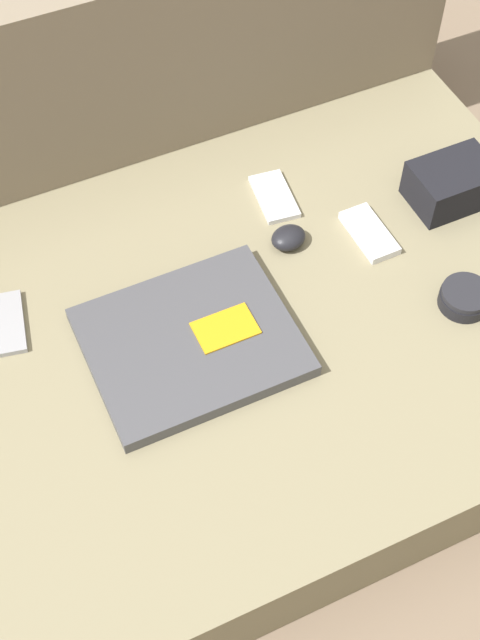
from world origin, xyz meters
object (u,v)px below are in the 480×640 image
object	(u,v)px
computer_mouse	(288,238)
phone_small	(274,197)
phone_black	(369,233)
speaker_puck	(465,298)
phone_silver	(4,324)
laptop	(190,339)
camera_pouch	(452,184)

from	to	relation	value
computer_mouse	phone_small	world-z (taller)	computer_mouse
phone_small	phone_black	bearing A→B (deg)	-46.31
speaker_puck	phone_silver	world-z (taller)	speaker_puck
phone_silver	phone_small	distance (m)	0.48
laptop	phone_black	bearing A→B (deg)	11.55
laptop	camera_pouch	world-z (taller)	camera_pouch
computer_mouse	camera_pouch	size ratio (longest dim) A/B	0.49
speaker_puck	phone_silver	distance (m)	0.69
phone_black	camera_pouch	distance (m)	0.16
laptop	phone_small	xyz separation A→B (m)	(0.24, 0.21, -0.01)
speaker_puck	phone_small	distance (m)	0.36
laptop	phone_black	size ratio (longest dim) A/B	2.70
phone_black	computer_mouse	bearing A→B (deg)	161.57
speaker_puck	phone_black	bearing A→B (deg)	109.35
phone_silver	phone_small	world-z (taller)	same
computer_mouse	phone_black	bearing A→B (deg)	-27.36
camera_pouch	phone_small	bearing A→B (deg)	155.46
computer_mouse	phone_silver	distance (m)	0.46
phone_small	camera_pouch	size ratio (longest dim) A/B	0.85
phone_black	phone_small	bearing A→B (deg)	125.99
laptop	phone_small	size ratio (longest dim) A/B	2.66
camera_pouch	laptop	bearing A→B (deg)	-170.03
speaker_puck	phone_silver	bearing A→B (deg)	158.55
computer_mouse	camera_pouch	world-z (taller)	camera_pouch
camera_pouch	phone_silver	bearing A→B (deg)	175.55
phone_silver	phone_small	xyz separation A→B (m)	(0.48, 0.06, 0.00)
laptop	computer_mouse	xyz separation A→B (m)	(0.22, 0.11, 0.00)
phone_silver	phone_black	bearing A→B (deg)	4.26
speaker_puck	phone_silver	size ratio (longest dim) A/B	0.64
phone_silver	laptop	bearing A→B (deg)	-19.91
phone_black	camera_pouch	size ratio (longest dim) A/B	0.83
phone_small	camera_pouch	xyz separation A→B (m)	(0.26, -0.12, 0.03)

